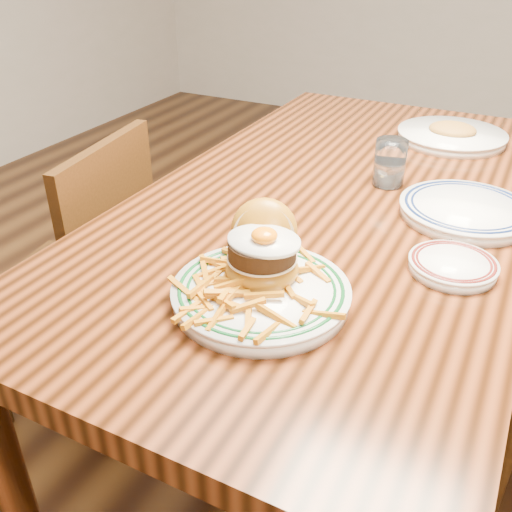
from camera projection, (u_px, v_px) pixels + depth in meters
The scene contains 8 objects.
floor at pixel (322, 425), 1.69m from camera, with size 6.00×6.00×0.00m, color black.
table at pixel (338, 228), 1.36m from camera, with size 0.85×1.60×0.75m.
chair_left at pixel (85, 279), 1.55m from camera, with size 0.45×0.45×0.85m.
main_plate at pixel (262, 276), 0.94m from camera, with size 0.30×0.31×0.14m.
side_plate at pixel (453, 265), 1.02m from camera, with size 0.16×0.16×0.02m.
rear_plate at pixel (466, 210), 1.21m from camera, with size 0.28×0.28×0.03m.
water_glass at pixel (389, 165), 1.34m from camera, with size 0.07×0.07×0.11m.
far_plate at pixel (452, 135), 1.62m from camera, with size 0.30×0.30×0.05m.
Camera 1 is at (0.37, -1.16, 1.30)m, focal length 40.00 mm.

